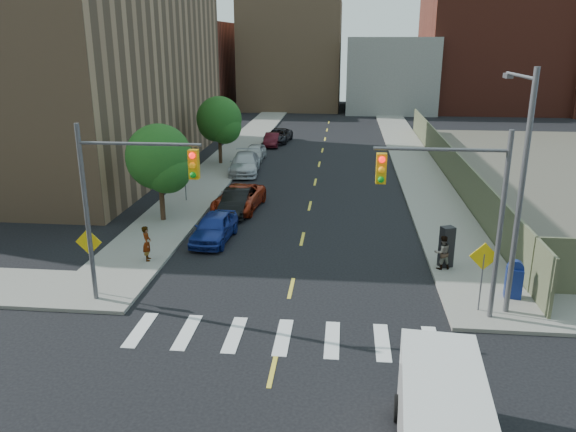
% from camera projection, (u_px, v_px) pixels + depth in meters
% --- Properties ---
extents(ground, '(160.00, 160.00, 0.00)m').
position_uv_depth(ground, '(264.00, 410.00, 15.63)').
color(ground, black).
rests_on(ground, ground).
extents(sidewalk_nw, '(3.50, 73.00, 0.15)m').
position_uv_depth(sidewalk_nw, '(246.00, 141.00, 55.70)').
color(sidewalk_nw, gray).
rests_on(sidewalk_nw, ground).
extents(sidewalk_ne, '(3.50, 73.00, 0.15)m').
position_uv_depth(sidewalk_ne, '(404.00, 144.00, 54.20)').
color(sidewalk_ne, gray).
rests_on(sidewalk_ne, ground).
extents(fence_north, '(0.12, 44.00, 2.50)m').
position_uv_depth(fence_north, '(448.00, 162.00, 40.87)').
color(fence_north, brown).
rests_on(fence_north, ground).
extents(building_nw, '(22.00, 30.00, 16.00)m').
position_uv_depth(building_nw, '(38.00, 63.00, 43.77)').
color(building_nw, '#8C6B4C').
rests_on(building_nw, ground).
extents(bg_bldg_west, '(14.00, 18.00, 12.00)m').
position_uv_depth(bg_bldg_west, '(183.00, 66.00, 82.30)').
color(bg_bldg_west, '#592319').
rests_on(bg_bldg_west, ground).
extents(bg_bldg_midwest, '(14.00, 16.00, 15.00)m').
position_uv_depth(bg_bldg_midwest, '(292.00, 55.00, 82.19)').
color(bg_bldg_midwest, '#8C6B4C').
rests_on(bg_bldg_midwest, ground).
extents(bg_bldg_center, '(12.00, 16.00, 10.00)m').
position_uv_depth(bg_bldg_center, '(389.00, 74.00, 79.70)').
color(bg_bldg_center, gray).
rests_on(bg_bldg_center, ground).
extents(bg_bldg_east, '(18.00, 18.00, 16.00)m').
position_uv_depth(bg_bldg_east, '(489.00, 52.00, 79.34)').
color(bg_bldg_east, '#592319').
rests_on(bg_bldg_east, ground).
extents(signal_nw, '(4.59, 0.30, 7.00)m').
position_uv_depth(signal_nw, '(124.00, 191.00, 20.53)').
color(signal_nw, '#59595E').
rests_on(signal_nw, ground).
extents(signal_ne, '(4.59, 0.30, 7.00)m').
position_uv_depth(signal_ne, '(458.00, 201.00, 19.37)').
color(signal_ne, '#59595E').
rests_on(signal_ne, ground).
extents(streetlight_ne, '(0.25, 3.70, 9.00)m').
position_uv_depth(streetlight_ne, '(519.00, 177.00, 19.80)').
color(streetlight_ne, '#59595E').
rests_on(streetlight_ne, ground).
extents(warn_sign_nw, '(1.06, 0.06, 2.83)m').
position_uv_depth(warn_sign_nw, '(89.00, 249.00, 21.94)').
color(warn_sign_nw, '#59595E').
rests_on(warn_sign_nw, ground).
extents(warn_sign_ne, '(1.06, 0.06, 2.83)m').
position_uv_depth(warn_sign_ne, '(483.00, 264.00, 20.50)').
color(warn_sign_ne, '#59595E').
rests_on(warn_sign_ne, ground).
extents(warn_sign_midwest, '(1.06, 0.06, 2.83)m').
position_uv_depth(warn_sign_midwest, '(185.00, 171.00, 34.74)').
color(warn_sign_midwest, '#59595E').
rests_on(warn_sign_midwest, ground).
extents(tree_west_near, '(3.66, 3.64, 5.52)m').
position_uv_depth(tree_west_near, '(159.00, 161.00, 30.56)').
color(tree_west_near, '#332114').
rests_on(tree_west_near, ground).
extents(tree_west_far, '(3.66, 3.64, 5.52)m').
position_uv_depth(tree_west_far, '(219.00, 122.00, 44.78)').
color(tree_west_far, '#332114').
rests_on(tree_west_far, ground).
extents(parked_car_blue, '(1.98, 4.36, 1.45)m').
position_uv_depth(parked_car_blue, '(214.00, 227.00, 28.43)').
color(parked_car_blue, navy).
rests_on(parked_car_blue, ground).
extents(parked_car_black, '(1.49, 4.26, 1.40)m').
position_uv_depth(parked_car_black, '(237.00, 202.00, 32.93)').
color(parked_car_black, black).
rests_on(parked_car_black, ground).
extents(parked_car_red, '(2.83, 5.34, 1.43)m').
position_uv_depth(parked_car_red, '(239.00, 198.00, 33.59)').
color(parked_car_red, '#99270F').
rests_on(parked_car_red, ground).
extents(parked_car_silver, '(2.54, 5.41, 1.53)m').
position_uv_depth(parked_car_silver, '(245.00, 163.00, 42.68)').
color(parked_car_silver, '#B7BAC0').
rests_on(parked_car_silver, ground).
extents(parked_car_white, '(1.65, 3.97, 1.34)m').
position_uv_depth(parked_car_white, '(255.00, 152.00, 47.32)').
color(parked_car_white, silver).
rests_on(parked_car_white, ground).
extents(parked_car_maroon, '(1.40, 3.78, 1.24)m').
position_uv_depth(parked_car_maroon, '(272.00, 140.00, 53.47)').
color(parked_car_maroon, '#3F0C14').
rests_on(parked_car_maroon, ground).
extents(parked_car_grey, '(2.68, 4.96, 1.32)m').
position_uv_depth(parked_car_grey, '(278.00, 136.00, 55.49)').
color(parked_car_grey, black).
rests_on(parked_car_grey, ground).
extents(cargo_van, '(2.45, 5.21, 2.32)m').
position_uv_depth(cargo_van, '(442.00, 421.00, 13.31)').
color(cargo_van, silver).
rests_on(cargo_van, ground).
extents(mailbox, '(0.70, 0.58, 1.54)m').
position_uv_depth(mailbox, '(514.00, 279.00, 21.88)').
color(mailbox, navy).
rests_on(mailbox, sidewalk_ne).
extents(payphone, '(0.68, 0.63, 1.85)m').
position_uv_depth(payphone, '(446.00, 247.00, 24.80)').
color(payphone, black).
rests_on(payphone, sidewalk_ne).
extents(pedestrian_west, '(0.54, 0.68, 1.64)m').
position_uv_depth(pedestrian_west, '(147.00, 243.00, 25.52)').
color(pedestrian_west, gray).
rests_on(pedestrian_west, sidewalk_nw).
extents(pedestrian_east, '(0.88, 0.77, 1.53)m').
position_uv_depth(pedestrian_east, '(442.00, 252.00, 24.59)').
color(pedestrian_east, gray).
rests_on(pedestrian_east, sidewalk_ne).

